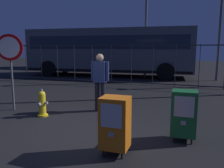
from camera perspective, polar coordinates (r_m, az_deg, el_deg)
ground_plane at (r=5.23m, az=-7.50°, el=-11.64°), size 60.00×60.00×0.00m
fire_hydrant at (r=6.44m, az=-17.11°, el=-4.70°), size 0.33×0.32×0.75m
newspaper_box_primary at (r=4.73m, az=17.59°, el=-6.97°), size 0.48×0.42×1.02m
newspaper_box_secondary at (r=3.96m, az=0.76°, el=-9.67°), size 0.48×0.42×1.02m
stop_sign at (r=7.23m, az=-24.17°, el=6.40°), size 0.71×0.31×2.23m
pedestrian at (r=6.58m, az=-3.04°, el=1.27°), size 0.55×0.22×1.67m
fence_barrier at (r=11.28m, az=7.49°, el=4.85°), size 18.03×0.04×2.00m
bus_near at (r=14.90m, az=-0.88°, el=8.62°), size 10.65×3.38×3.00m
bus_far at (r=20.16m, az=-4.53°, el=8.73°), size 10.63×3.28×3.00m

